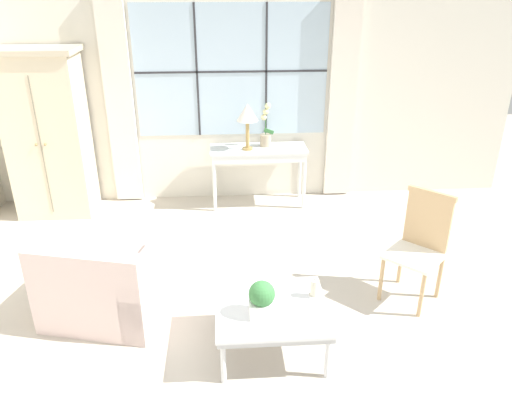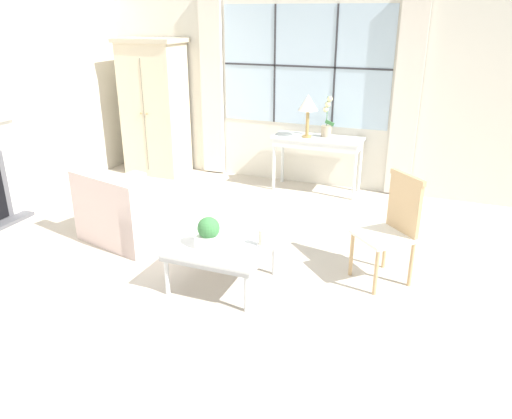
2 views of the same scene
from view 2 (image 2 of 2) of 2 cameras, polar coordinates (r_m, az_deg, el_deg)
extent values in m
plane|color=#BCB2A3|center=(4.78, -5.47, -7.46)|extent=(14.00, 14.00, 0.00)
cube|color=silver|center=(7.07, 5.56, 14.09)|extent=(7.20, 0.06, 2.80)
cube|color=silver|center=(7.01, 5.55, 15.97)|extent=(2.34, 0.01, 1.56)
cube|color=#2D2D33|center=(7.13, 2.16, 16.15)|extent=(0.02, 0.02, 1.56)
cube|color=#2D2D33|center=(6.90, 9.02, 15.72)|extent=(0.02, 0.02, 1.56)
cube|color=#2D2D33|center=(7.00, 5.53, 15.97)|extent=(2.34, 0.02, 0.02)
cube|color=silver|center=(7.50, -5.06, 13.81)|extent=(0.33, 0.06, 2.57)
cube|color=silver|center=(6.75, 16.84, 12.11)|extent=(0.33, 0.06, 2.57)
cube|color=beige|center=(7.72, -11.48, 11.08)|extent=(0.86, 0.57, 1.92)
cube|color=#BCAE92|center=(7.60, -12.05, 18.40)|extent=(0.94, 0.63, 0.06)
cube|color=gray|center=(7.49, -12.65, 10.37)|extent=(0.01, 0.01, 1.61)
sphere|color=#997F4C|center=(7.50, -13.03, 10.66)|extent=(0.03, 0.03, 0.03)
sphere|color=#997F4C|center=(7.45, -12.38, 10.64)|extent=(0.03, 0.03, 0.03)
cube|color=silver|center=(6.81, 7.09, 8.09)|extent=(1.20, 0.45, 0.03)
cube|color=silver|center=(6.82, 7.07, 7.56)|extent=(1.15, 0.43, 0.10)
cylinder|color=silver|center=(6.89, 2.04, 5.15)|extent=(0.04, 0.04, 0.73)
cylinder|color=silver|center=(6.62, 11.21, 4.04)|extent=(0.04, 0.04, 0.73)
cylinder|color=silver|center=(7.23, 3.04, 5.93)|extent=(0.04, 0.04, 0.73)
cylinder|color=silver|center=(6.97, 11.80, 4.90)|extent=(0.04, 0.04, 0.73)
cylinder|color=#9E7F47|center=(6.78, 5.83, 8.32)|extent=(0.13, 0.13, 0.02)
cylinder|color=#9E7F47|center=(6.74, 5.89, 9.81)|extent=(0.04, 0.04, 0.34)
cone|color=white|center=(6.69, 5.98, 12.08)|extent=(0.26, 0.26, 0.21)
cylinder|color=tan|center=(6.82, 8.03, 8.85)|extent=(0.13, 0.13, 0.15)
cylinder|color=#38753D|center=(6.77, 8.15, 11.07)|extent=(0.01, 0.01, 0.39)
cube|color=#38753D|center=(6.79, 8.41, 9.76)|extent=(0.13, 0.02, 0.08)
sphere|color=beige|center=(6.78, 7.98, 11.26)|extent=(0.07, 0.07, 0.07)
sphere|color=beige|center=(6.76, 8.21, 11.83)|extent=(0.07, 0.07, 0.07)
sphere|color=beige|center=(6.75, 8.44, 12.39)|extent=(0.07, 0.07, 0.07)
cube|color=beige|center=(5.65, -13.55, -0.92)|extent=(1.14, 1.10, 0.42)
cube|color=beige|center=(5.30, -16.88, 1.72)|extent=(0.96, 0.39, 0.35)
cube|color=beige|center=(5.90, -16.03, 0.55)|extent=(0.41, 0.91, 0.56)
cube|color=beige|center=(5.36, -10.96, -1.14)|extent=(0.41, 0.91, 0.56)
cube|color=white|center=(4.62, 14.32, -2.99)|extent=(0.62, 0.62, 0.03)
cube|color=tan|center=(4.64, 16.59, 0.41)|extent=(0.31, 0.31, 0.50)
cube|color=tan|center=(4.55, 16.95, 3.56)|extent=(0.33, 0.33, 0.05)
cylinder|color=tan|center=(4.48, 13.56, -7.02)|extent=(0.04, 0.04, 0.43)
cylinder|color=tan|center=(4.75, 10.86, -5.06)|extent=(0.04, 0.04, 0.43)
cylinder|color=tan|center=(4.70, 17.31, -6.01)|extent=(0.04, 0.04, 0.43)
cylinder|color=tan|center=(4.96, 14.53, -4.20)|extent=(0.04, 0.04, 0.43)
cube|color=silver|center=(4.45, -3.90, -4.10)|extent=(0.85, 0.78, 0.03)
cube|color=#B1B3B8|center=(4.47, -3.89, -4.48)|extent=(0.83, 0.77, 0.04)
cylinder|color=silver|center=(4.45, -10.15, -7.37)|extent=(0.04, 0.04, 0.38)
cylinder|color=silver|center=(4.14, -1.10, -9.36)|extent=(0.04, 0.04, 0.38)
cylinder|color=silver|center=(4.97, -6.09, -3.88)|extent=(0.04, 0.04, 0.38)
cylinder|color=silver|center=(4.69, 2.11, -5.36)|extent=(0.04, 0.04, 0.38)
cube|color=white|center=(4.39, -5.39, -3.58)|extent=(0.19, 0.19, 0.11)
sphere|color=#38753D|center=(4.34, -5.45, -2.13)|extent=(0.20, 0.20, 0.20)
cylinder|color=silver|center=(4.41, 0.72, -4.06)|extent=(0.10, 0.10, 0.01)
cylinder|color=beige|center=(4.38, 0.73, -3.16)|extent=(0.07, 0.07, 0.14)
cylinder|color=black|center=(4.35, 0.73, -2.26)|extent=(0.00, 0.00, 0.01)
camera|label=1|loc=(2.18, -59.92, 20.84)|focal=35.00mm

